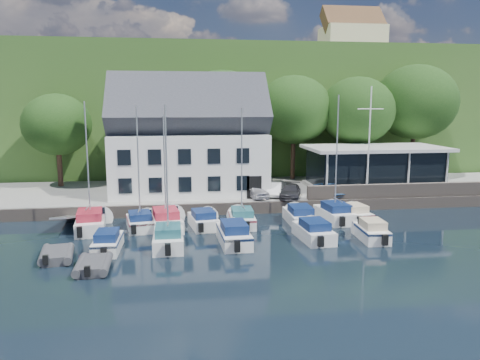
{
  "coord_description": "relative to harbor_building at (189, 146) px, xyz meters",
  "views": [
    {
      "loc": [
        -8.23,
        -27.13,
        9.35
      ],
      "look_at": [
        -3.24,
        9.0,
        3.27
      ],
      "focal_mm": 35.0,
      "sensor_mm": 36.0,
      "label": 1
    }
  ],
  "objects": [
    {
      "name": "ground",
      "position": [
        7.0,
        -16.5,
        -5.35
      ],
      "size": [
        180.0,
        180.0,
        0.0
      ],
      "primitive_type": "plane",
      "color": "black",
      "rests_on": "ground"
    },
    {
      "name": "quay",
      "position": [
        7.0,
        1.0,
        -4.85
      ],
      "size": [
        60.0,
        13.0,
        1.0
      ],
      "primitive_type": "cube",
      "color": "gray",
      "rests_on": "ground"
    },
    {
      "name": "quay_face",
      "position": [
        7.0,
        -5.5,
        -4.85
      ],
      "size": [
        60.0,
        0.3,
        1.0
      ],
      "primitive_type": "cube",
      "color": "#665A52",
      "rests_on": "ground"
    },
    {
      "name": "hillside",
      "position": [
        7.0,
        45.5,
        2.65
      ],
      "size": [
        160.0,
        75.0,
        16.0
      ],
      "primitive_type": "cube",
      "color": "#2E5720",
      "rests_on": "ground"
    },
    {
      "name": "field_patch",
      "position": [
        15.0,
        53.5,
        10.8
      ],
      "size": [
        50.0,
        30.0,
        0.3
      ],
      "primitive_type": "cube",
      "color": "#506130",
      "rests_on": "hillside"
    },
    {
      "name": "farmhouse",
      "position": [
        29.0,
        35.5,
        14.75
      ],
      "size": [
        10.4,
        7.0,
        8.2
      ],
      "primitive_type": null,
      "color": "beige",
      "rests_on": "hillside"
    },
    {
      "name": "harbor_building",
      "position": [
        0.0,
        0.0,
        0.0
      ],
      "size": [
        14.4,
        8.2,
        8.7
      ],
      "primitive_type": null,
      "color": "silver",
      "rests_on": "quay"
    },
    {
      "name": "club_pavilion",
      "position": [
        18.0,
        -0.5,
        -2.3
      ],
      "size": [
        13.2,
        7.2,
        4.1
      ],
      "primitive_type": null,
      "color": "black",
      "rests_on": "quay"
    },
    {
      "name": "seawall",
      "position": [
        19.0,
        -5.1,
        -3.75
      ],
      "size": [
        18.0,
        0.5,
        1.2
      ],
      "primitive_type": "cube",
      "color": "#665A52",
      "rests_on": "quay"
    },
    {
      "name": "gangway",
      "position": [
        -9.5,
        -7.5,
        -5.35
      ],
      "size": [
        1.2,
        6.0,
        1.4
      ],
      "primitive_type": null,
      "color": "silver",
      "rests_on": "ground"
    },
    {
      "name": "car_silver",
      "position": [
        5.64,
        -3.49,
        -3.72
      ],
      "size": [
        2.46,
        3.94,
        1.25
      ],
      "primitive_type": "imported",
      "rotation": [
        0.0,
        0.0,
        0.29
      ],
      "color": "silver",
      "rests_on": "quay"
    },
    {
      "name": "car_white",
      "position": [
        7.51,
        -2.98,
        -3.77
      ],
      "size": [
        2.07,
        3.73,
        1.16
      ],
      "primitive_type": "imported",
      "rotation": [
        0.0,
        0.0,
        -0.25
      ],
      "color": "silver",
      "rests_on": "quay"
    },
    {
      "name": "car_dgrey",
      "position": [
        8.74,
        -4.08,
        -3.77
      ],
      "size": [
        2.88,
        4.32,
        1.16
      ],
      "primitive_type": "imported",
      "rotation": [
        0.0,
        0.0,
        -0.34
      ],
      "color": "#29282D",
      "rests_on": "quay"
    },
    {
      "name": "car_blue",
      "position": [
        12.63,
        -3.54,
        -3.76
      ],
      "size": [
        2.23,
        3.68,
        1.18
      ],
      "primitive_type": "imported",
      "rotation": [
        0.0,
        0.0,
        0.27
      ],
      "color": "#2A4E80",
      "rests_on": "quay"
    },
    {
      "name": "flagpole",
      "position": [
        15.67,
        -4.45,
        0.51
      ],
      "size": [
        2.33,
        0.2,
        9.71
      ],
      "primitive_type": null,
      "color": "silver",
      "rests_on": "quay"
    },
    {
      "name": "tree_0",
      "position": [
        -12.78,
        4.76,
        0.26
      ],
      "size": [
        6.74,
        6.74,
        9.21
      ],
      "primitive_type": null,
      "color": "black",
      "rests_on": "quay"
    },
    {
      "name": "tree_1",
      "position": [
        -3.97,
        6.2,
        0.19
      ],
      "size": [
        6.65,
        6.65,
        9.09
      ],
      "primitive_type": null,
      "color": "black",
      "rests_on": "quay"
    },
    {
      "name": "tree_2",
      "position": [
        3.65,
        4.93,
        1.47
      ],
      "size": [
        8.52,
        8.52,
        11.64
      ],
      "primitive_type": null,
      "color": "black",
      "rests_on": "quay"
    },
    {
      "name": "tree_3",
      "position": [
        11.5,
        6.04,
        1.27
      ],
      "size": [
        8.23,
        8.23,
        11.24
      ],
      "primitive_type": null,
      "color": "black",
      "rests_on": "quay"
    },
    {
      "name": "tree_4",
      "position": [
        18.22,
        4.91,
        1.18
      ],
      "size": [
        8.09,
        8.09,
        11.06
      ],
      "primitive_type": null,
      "color": "black",
      "rests_on": "quay"
    },
    {
      "name": "tree_5",
      "position": [
        25.22,
        5.68,
        1.88
      ],
      "size": [
        9.12,
        9.12,
        12.47
      ],
      "primitive_type": null,
      "color": "black",
      "rests_on": "quay"
    },
    {
      "name": "boat_r1_0",
      "position": [
        -7.56,
        -9.01,
        -0.56
      ],
      "size": [
        2.98,
        6.9,
        9.58
      ],
      "primitive_type": null,
      "rotation": [
        0.0,
        0.0,
        0.12
      ],
      "color": "white",
      "rests_on": "ground"
    },
    {
      "name": "boat_r1_1",
      "position": [
        -3.96,
        -9.13,
        -1.24
      ],
      "size": [
        2.83,
        5.36,
        8.23
      ],
      "primitive_type": null,
      "rotation": [
        0.0,
        0.0,
        0.17
      ],
      "color": "white",
      "rests_on": "ground"
    },
    {
      "name": "boat_r1_2",
      "position": [
        -2.07,
        -9.14,
        -0.68
      ],
      "size": [
        3.17,
        6.79,
        9.35
      ],
      "primitive_type": null,
      "rotation": [
        0.0,
        0.0,
        0.14
      ],
      "color": "white",
      "rests_on": "ground"
    },
    {
      "name": "boat_r1_3",
      "position": [
        0.73,
        -9.27,
        -4.66
      ],
      "size": [
        2.74,
        5.5,
        1.37
      ],
      "primitive_type": null,
      "rotation": [
        0.0,
        0.0,
        0.15
      ],
      "color": "white",
      "rests_on": "ground"
    },
    {
      "name": "boat_r1_4",
      "position": [
        3.68,
        -9.09,
        -1.18
      ],
      "size": [
        2.22,
        5.7,
        8.35
      ],
      "primitive_type": null,
      "rotation": [
        0.0,
        0.0,
        -0.04
      ],
      "color": "white",
      "rests_on": "ground"
    },
    {
      "name": "boat_r1_5",
      "position": [
        8.26,
        -9.03,
        -4.64
      ],
      "size": [
        2.12,
        6.09,
        1.42
      ],
      "primitive_type": null,
      "rotation": [
        0.0,
        0.0,
        -0.01
      ],
      "color": "white",
      "rests_on": "ground"
    },
    {
      "name": "boat_r1_6",
      "position": [
        11.2,
        -8.78,
        -0.72
      ],
      "size": [
        2.73,
        6.37,
        9.25
      ],
      "primitive_type": null,
      "rotation": [
        0.0,
        0.0,
        0.09
      ],
      "color": "white",
      "rests_on": "ground"
    },
    {
      "name": "boat_r1_7",
      "position": [
        12.68,
        -8.95,
        -4.66
      ],
      "size": [
        2.58,
        5.37,
        1.39
      ],
      "primitive_type": null,
      "rotation": [
        0.0,
        0.0,
        0.13
      ],
      "color": "white",
      "rests_on": "ground"
    },
    {
      "name": "boat_r2_0",
      "position": [
        -5.65,
        -14.08,
        -4.68
      ],
      "size": [
        1.84,
        5.23,
        1.35
      ],
      "primitive_type": null,
      "rotation": [
        0.0,
        0.0,
        -0.02
      ],
      "color": "white",
      "rests_on": "ground"
    },
    {
      "name": "boat_r2_1",
      "position": [
        -1.83,
        -13.92,
        -0.73
      ],
      "size": [
        2.09,
        5.92,
        9.24
      ],
      "primitive_type": null,
      "rotation": [
        0.0,
        0.0,
        0.0
      ],
      "color": "white",
      "rests_on": "ground"
    },
    {
      "name": "boat_r2_2",
      "position": [
        2.49,
        -13.66,
        -4.58
      ],
      "size": [
        2.25,
        6.45,
        1.53
      ],
      "primitive_type": null,
      "rotation": [
        0.0,
        0.0,
        0.04
      ],
      "color": "white",
      "rests_on": "ground"
    },
    {
      "name": "boat_r2_3",
      "position": [
        8.04,
        -13.53,
        -4.63
      ],
      "size": [
        2.48,
        5.89,
        1.44
      ],
      "primitive_type": null,
      "rotation": [
        0.0,
        0.0,
        0.08
      ],
      "color": "white",
      "rests_on": "ground"
    },
    {
      "name": "boat_r2_4",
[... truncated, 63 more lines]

